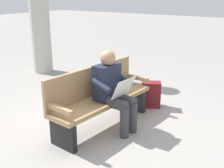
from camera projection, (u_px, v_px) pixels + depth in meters
The scene contains 4 objects.
ground_plane at pixel (104, 126), 4.28m from camera, with size 40.00×40.00×0.00m, color gray.
bench_near at pixel (100, 97), 4.18m from camera, with size 1.83×0.62×0.90m.
person_seated at pixel (113, 89), 4.01m from camera, with size 0.59×0.60×1.18m.
backpack at pixel (151, 95), 4.94m from camera, with size 0.36×0.39×0.45m.
Camera 1 is at (3.11, 2.29, 1.96)m, focal length 45.06 mm.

